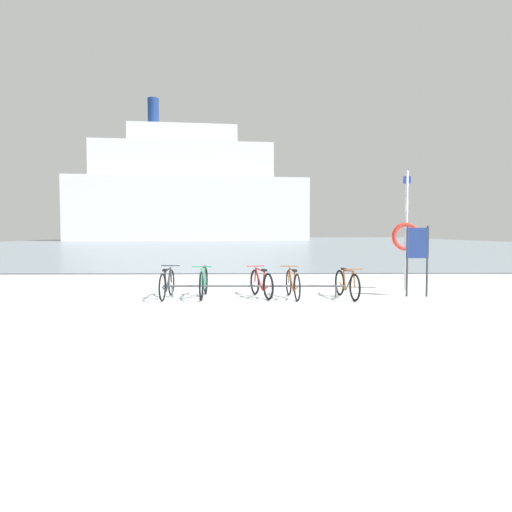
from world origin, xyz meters
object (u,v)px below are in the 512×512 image
object	(u,v)px
bicycle_4	(347,284)
ferry_ship	(188,194)
bicycle_3	(293,284)
bicycle_0	(167,284)
info_sign	(417,249)
bicycle_2	(261,283)
bicycle_1	(204,283)
rescue_post	(406,234)

from	to	relation	value
bicycle_4	ferry_ship	bearing A→B (deg)	100.75
bicycle_3	bicycle_0	bearing A→B (deg)	179.59
bicycle_0	bicycle_4	distance (m)	4.35
info_sign	ferry_ship	xyz separation A→B (m)	(-15.34, 71.14, 7.25)
ferry_ship	bicycle_4	bearing A→B (deg)	-79.25
bicycle_0	info_sign	size ratio (longest dim) A/B	0.94
bicycle_3	info_sign	xyz separation A→B (m)	(3.10, 0.23, 0.83)
bicycle_2	bicycle_3	size ratio (longest dim) A/B	0.94
bicycle_1	ferry_ship	distance (m)	72.38
bicycle_1	bicycle_2	world-z (taller)	bicycle_1
bicycle_3	rescue_post	size ratio (longest dim) A/B	0.51
bicycle_3	info_sign	size ratio (longest dim) A/B	0.95
bicycle_2	info_sign	bearing A→B (deg)	1.03
bicycle_3	bicycle_4	world-z (taller)	bicycle_3
bicycle_1	bicycle_2	distance (m)	1.41
bicycle_1	bicycle_4	distance (m)	3.48
bicycle_1	rescue_post	distance (m)	5.73
bicycle_0	bicycle_2	bearing A→B (deg)	3.43
bicycle_3	rescue_post	world-z (taller)	rescue_post
bicycle_0	bicycle_2	distance (m)	2.28
bicycle_0	bicycle_2	size ratio (longest dim) A/B	1.06
bicycle_3	rescue_post	distance (m)	3.81
bicycle_0	rescue_post	world-z (taller)	rescue_post
rescue_post	ferry_ship	xyz separation A→B (m)	(-15.51, 69.83, 6.88)
info_sign	rescue_post	distance (m)	1.38
info_sign	ferry_ship	world-z (taller)	ferry_ship
info_sign	rescue_post	xyz separation A→B (m)	(0.17, 1.32, 0.37)
bicycle_1	ferry_ship	size ratio (longest dim) A/B	0.04
bicycle_1	info_sign	size ratio (longest dim) A/B	1.01
bicycle_3	info_sign	distance (m)	3.21
rescue_post	bicycle_2	bearing A→B (deg)	-160.99
bicycle_0	info_sign	distance (m)	6.19
bicycle_1	bicycle_3	world-z (taller)	bicycle_1
bicycle_2	rescue_post	bearing A→B (deg)	19.01
bicycle_4	ferry_ship	distance (m)	73.11
bicycle_4	info_sign	xyz separation A→B (m)	(1.79, 0.24, 0.83)
bicycle_2	rescue_post	world-z (taller)	rescue_post
info_sign	bicycle_2	bearing A→B (deg)	-178.97
bicycle_0	bicycle_3	size ratio (longest dim) A/B	0.99
bicycle_0	info_sign	world-z (taller)	info_sign
bicycle_1	bicycle_4	xyz separation A→B (m)	(3.48, -0.16, -0.02)
bicycle_4	rescue_post	world-z (taller)	rescue_post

